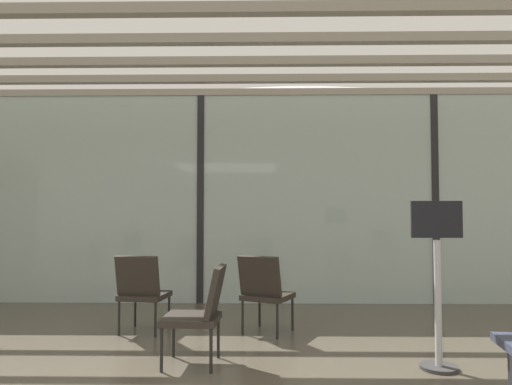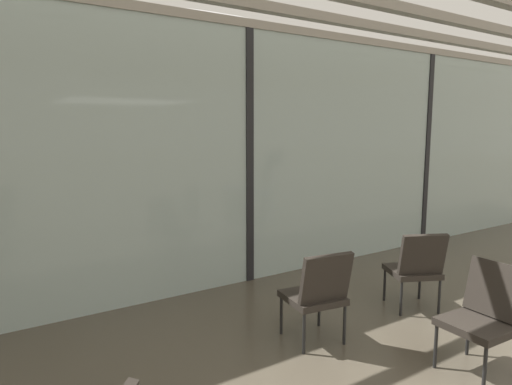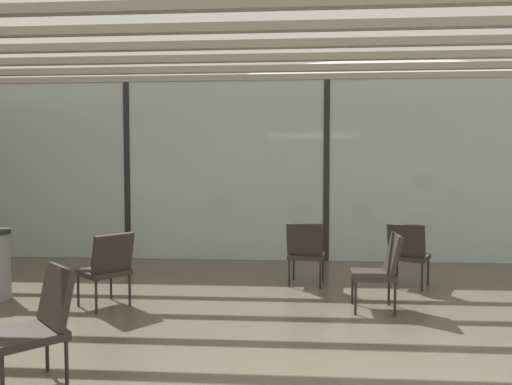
% 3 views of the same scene
% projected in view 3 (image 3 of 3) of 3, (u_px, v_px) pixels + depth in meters
% --- Properties ---
extents(glass_curtain_wall, '(14.00, 0.08, 3.11)m').
position_uv_depth(glass_curtain_wall, '(326.00, 171.00, 8.19)').
color(glass_curtain_wall, '#A3B7B2').
rests_on(glass_curtain_wall, ground).
extents(window_mullion_0, '(0.10, 0.12, 3.11)m').
position_uv_depth(window_mullion_0, '(128.00, 171.00, 8.44)').
color(window_mullion_0, black).
rests_on(window_mullion_0, ground).
extents(window_mullion_1, '(0.10, 0.12, 3.11)m').
position_uv_depth(window_mullion_1, '(326.00, 171.00, 8.19)').
color(window_mullion_1, black).
rests_on(window_mullion_1, ground).
extents(ceiling_slats, '(13.72, 6.72, 0.10)m').
position_uv_depth(ceiling_slats, '(353.00, 14.00, 4.82)').
color(ceiling_slats, gray).
rests_on(ceiling_slats, glass_curtain_wall).
extents(parked_airplane, '(14.23, 4.47, 4.47)m').
position_uv_depth(parked_airplane, '(370.00, 145.00, 12.73)').
color(parked_airplane, silver).
rests_on(parked_airplane, ground).
extents(lounge_chair_0, '(0.71, 0.70, 0.87)m').
position_uv_depth(lounge_chair_0, '(107.00, 265.00, 5.45)').
color(lounge_chair_0, '#28231E').
rests_on(lounge_chair_0, ground).
extents(lounge_chair_2, '(0.55, 0.51, 0.87)m').
position_uv_depth(lounge_chair_2, '(381.00, 267.00, 5.34)').
color(lounge_chair_2, '#28231E').
rests_on(lounge_chair_2, ground).
extents(lounge_chair_3, '(0.66, 0.68, 0.87)m').
position_uv_depth(lounge_chair_3, '(408.00, 251.00, 6.37)').
color(lounge_chair_3, '#28231E').
rests_on(lounge_chair_3, ground).
extents(lounge_chair_4, '(0.55, 0.59, 0.87)m').
position_uv_depth(lounge_chair_4, '(306.00, 250.00, 6.47)').
color(lounge_chair_4, '#28231E').
rests_on(lounge_chair_4, ground).
extents(lounge_chair_5, '(0.71, 0.71, 0.87)m').
position_uv_depth(lounge_chair_5, '(39.00, 320.00, 3.48)').
color(lounge_chair_5, '#28231E').
rests_on(lounge_chair_5, ground).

